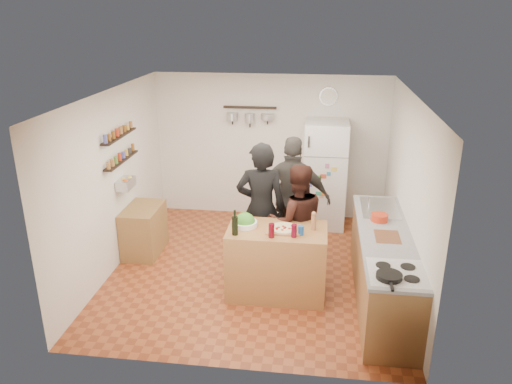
# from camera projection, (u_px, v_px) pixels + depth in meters

# --- Properties ---
(room_shell) EXTENTS (4.20, 4.20, 4.20)m
(room_shell) POSITION_uv_depth(u_px,v_px,m) (259.00, 178.00, 7.07)
(room_shell) COLOR brown
(room_shell) RESTS_ON ground
(prep_island) EXTENTS (1.25, 0.72, 0.91)m
(prep_island) POSITION_uv_depth(u_px,v_px,m) (277.00, 261.00, 6.42)
(prep_island) COLOR #A46E3C
(prep_island) RESTS_ON floor
(pizza_board) EXTENTS (0.42, 0.34, 0.02)m
(pizza_board) POSITION_uv_depth(u_px,v_px,m) (283.00, 229.00, 6.23)
(pizza_board) COLOR #955D36
(pizza_board) RESTS_ON prep_island
(pizza) EXTENTS (0.34, 0.34, 0.02)m
(pizza) POSITION_uv_depth(u_px,v_px,m) (283.00, 228.00, 6.22)
(pizza) COLOR beige
(pizza) RESTS_ON pizza_board
(salad_bowl) EXTENTS (0.32, 0.32, 0.06)m
(salad_bowl) POSITION_uv_depth(u_px,v_px,m) (245.00, 224.00, 6.35)
(salad_bowl) COLOR white
(salad_bowl) RESTS_ON prep_island
(wine_bottle) EXTENTS (0.08, 0.08, 0.23)m
(wine_bottle) POSITION_uv_depth(u_px,v_px,m) (235.00, 226.00, 6.08)
(wine_bottle) COLOR black
(wine_bottle) RESTS_ON prep_island
(wine_glass_near) EXTENTS (0.07, 0.07, 0.18)m
(wine_glass_near) POSITION_uv_depth(u_px,v_px,m) (271.00, 231.00, 6.01)
(wine_glass_near) COLOR #4F0610
(wine_glass_near) RESTS_ON prep_island
(wine_glass_far) EXTENTS (0.07, 0.07, 0.16)m
(wine_glass_far) POSITION_uv_depth(u_px,v_px,m) (294.00, 231.00, 6.02)
(wine_glass_far) COLOR #510619
(wine_glass_far) RESTS_ON prep_island
(pepper_mill) EXTENTS (0.06, 0.06, 0.19)m
(pepper_mill) POSITION_uv_depth(u_px,v_px,m) (314.00, 222.00, 6.22)
(pepper_mill) COLOR #9A6540
(pepper_mill) RESTS_ON prep_island
(salt_canister) EXTENTS (0.07, 0.07, 0.12)m
(salt_canister) POSITION_uv_depth(u_px,v_px,m) (301.00, 230.00, 6.09)
(salt_canister) COLOR #194A8C
(salt_canister) RESTS_ON prep_island
(person_left) EXTENTS (0.71, 0.49, 1.88)m
(person_left) POSITION_uv_depth(u_px,v_px,m) (261.00, 209.00, 6.83)
(person_left) COLOR black
(person_left) RESTS_ON floor
(person_center) EXTENTS (0.91, 0.78, 1.62)m
(person_center) POSITION_uv_depth(u_px,v_px,m) (296.00, 222.00, 6.73)
(person_center) COLOR black
(person_center) RESTS_ON floor
(person_back) EXTENTS (1.11, 0.54, 1.84)m
(person_back) POSITION_uv_depth(u_px,v_px,m) (293.00, 199.00, 7.24)
(person_back) COLOR #312E2C
(person_back) RESTS_ON floor
(counter_run) EXTENTS (0.63, 2.63, 0.90)m
(counter_run) POSITION_uv_depth(u_px,v_px,m) (383.00, 268.00, 6.27)
(counter_run) COLOR #9E7042
(counter_run) RESTS_ON floor
(stove_top) EXTENTS (0.60, 0.62, 0.02)m
(stove_top) POSITION_uv_depth(u_px,v_px,m) (397.00, 273.00, 5.23)
(stove_top) COLOR white
(stove_top) RESTS_ON counter_run
(skillet) EXTENTS (0.27, 0.27, 0.05)m
(skillet) POSITION_uv_depth(u_px,v_px,m) (389.00, 276.00, 5.10)
(skillet) COLOR black
(skillet) RESTS_ON stove_top
(sink) EXTENTS (0.50, 0.80, 0.03)m
(sink) POSITION_uv_depth(u_px,v_px,m) (380.00, 208.00, 6.90)
(sink) COLOR silver
(sink) RESTS_ON counter_run
(cutting_board) EXTENTS (0.30, 0.40, 0.02)m
(cutting_board) POSITION_uv_depth(u_px,v_px,m) (387.00, 237.00, 6.04)
(cutting_board) COLOR brown
(cutting_board) RESTS_ON counter_run
(red_bowl) EXTENTS (0.22, 0.22, 0.09)m
(red_bowl) POSITION_uv_depth(u_px,v_px,m) (379.00, 217.00, 6.47)
(red_bowl) COLOR red
(red_bowl) RESTS_ON counter_run
(fridge) EXTENTS (0.70, 0.68, 1.80)m
(fridge) POSITION_uv_depth(u_px,v_px,m) (325.00, 175.00, 8.34)
(fridge) COLOR white
(fridge) RESTS_ON floor
(wall_clock) EXTENTS (0.30, 0.03, 0.30)m
(wall_clock) POSITION_uv_depth(u_px,v_px,m) (328.00, 96.00, 8.21)
(wall_clock) COLOR silver
(wall_clock) RESTS_ON back_wall
(spice_shelf_lower) EXTENTS (0.12, 1.00, 0.02)m
(spice_shelf_lower) POSITION_uv_depth(u_px,v_px,m) (122.00, 160.00, 7.04)
(spice_shelf_lower) COLOR black
(spice_shelf_lower) RESTS_ON left_wall
(spice_shelf_upper) EXTENTS (0.12, 1.00, 0.02)m
(spice_shelf_upper) POSITION_uv_depth(u_px,v_px,m) (119.00, 136.00, 6.92)
(spice_shelf_upper) COLOR black
(spice_shelf_upper) RESTS_ON left_wall
(produce_basket) EXTENTS (0.18, 0.35, 0.14)m
(produce_basket) POSITION_uv_depth(u_px,v_px,m) (126.00, 184.00, 7.16)
(produce_basket) COLOR silver
(produce_basket) RESTS_ON left_wall
(side_table) EXTENTS (0.50, 0.80, 0.73)m
(side_table) POSITION_uv_depth(u_px,v_px,m) (144.00, 230.00, 7.54)
(side_table) COLOR olive
(side_table) RESTS_ON floor
(pot_rack) EXTENTS (0.90, 0.04, 0.04)m
(pot_rack) POSITION_uv_depth(u_px,v_px,m) (250.00, 107.00, 8.37)
(pot_rack) COLOR black
(pot_rack) RESTS_ON back_wall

